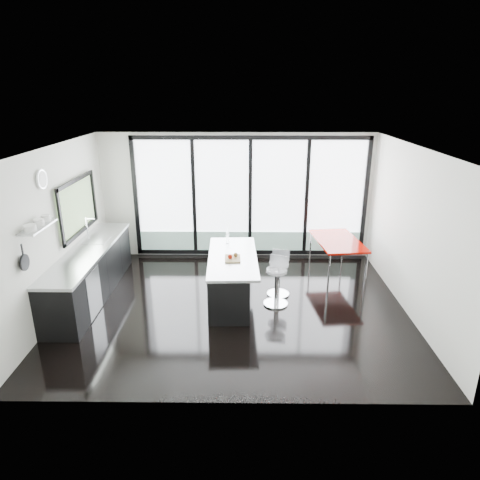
{
  "coord_description": "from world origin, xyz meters",
  "views": [
    {
      "loc": [
        0.19,
        -6.81,
        3.68
      ],
      "look_at": [
        0.1,
        0.3,
        1.15
      ],
      "focal_mm": 32.0,
      "sensor_mm": 36.0,
      "label": 1
    }
  ],
  "objects_px": {
    "bar_stool_near": "(276,287)",
    "bar_stool_far": "(279,278)",
    "island": "(229,277)",
    "red_table": "(336,258)"
  },
  "relations": [
    {
      "from": "island",
      "to": "bar_stool_near",
      "type": "bearing_deg",
      "value": -15.05
    },
    {
      "from": "bar_stool_near",
      "to": "bar_stool_far",
      "type": "bearing_deg",
      "value": 99.65
    },
    {
      "from": "island",
      "to": "red_table",
      "type": "bearing_deg",
      "value": 26.11
    },
    {
      "from": "bar_stool_near",
      "to": "island",
      "type": "bearing_deg",
      "value": -174.84
    },
    {
      "from": "bar_stool_near",
      "to": "red_table",
      "type": "bearing_deg",
      "value": 64.45
    },
    {
      "from": "bar_stool_near",
      "to": "red_table",
      "type": "distance_m",
      "value": 1.85
    },
    {
      "from": "island",
      "to": "bar_stool_near",
      "type": "distance_m",
      "value": 0.88
    },
    {
      "from": "bar_stool_far",
      "to": "red_table",
      "type": "distance_m",
      "value": 1.54
    },
    {
      "from": "island",
      "to": "bar_stool_near",
      "type": "relative_size",
      "value": 3.02
    },
    {
      "from": "bar_stool_near",
      "to": "red_table",
      "type": "relative_size",
      "value": 0.47
    }
  ]
}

